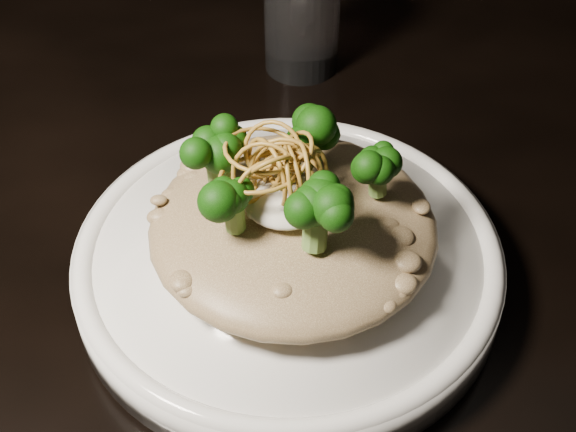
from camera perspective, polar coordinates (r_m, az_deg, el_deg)
The scene contains 7 objects.
table at distance 0.57m, azimuth -6.86°, elevation -11.14°, with size 1.10×0.80×0.75m.
plate at distance 0.50m, azimuth 0.00°, elevation -3.40°, with size 0.26×0.26×0.03m, color white.
risotto at distance 0.48m, azimuth 0.37°, elevation -0.76°, with size 0.17×0.17×0.04m, color brown.
broccoli at distance 0.45m, azimuth 0.67°, elevation 3.12°, with size 0.11×0.11×0.04m, color black, non-canonical shape.
cheese at distance 0.46m, azimuth -0.16°, elevation 1.22°, with size 0.05×0.05×0.01m, color silver.
shallots at distance 0.45m, azimuth -0.48°, elevation 4.26°, with size 0.06×0.06×0.04m, color brown, non-canonical shape.
drinking_glass at distance 0.67m, azimuth 1.00°, elevation 14.51°, with size 0.06×0.06×0.11m, color silver.
Camera 1 is at (0.05, -0.33, 1.13)m, focal length 50.00 mm.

